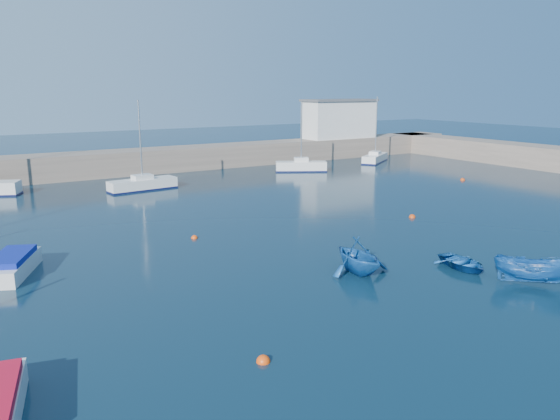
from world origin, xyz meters
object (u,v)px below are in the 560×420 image
harbor_office (339,120)px  dinghy_left (358,256)px  sailboat_6 (143,184)px  sailboat_7 (301,166)px  motorboat_1 (13,265)px  dinghy_center (463,263)px  sailboat_8 (375,158)px  dinghy_right (533,270)px

harbor_office → dinghy_left: harbor_office is taller
sailboat_6 → sailboat_7: bearing=-90.6°
motorboat_1 → dinghy_center: (20.37, -11.38, -0.21)m
sailboat_7 → sailboat_8: (12.66, 1.71, -0.08)m
harbor_office → dinghy_center: size_ratio=3.29×
harbor_office → motorboat_1: harbor_office is taller
sailboat_7 → dinghy_right: 38.25m
sailboat_6 → dinghy_right: 35.61m
sailboat_6 → sailboat_7: size_ratio=1.07×
motorboat_1 → dinghy_center: bearing=-5.7°
sailboat_8 → dinghy_right: size_ratio=2.28×
harbor_office → sailboat_7: (-12.06, -8.70, -4.46)m
dinghy_right → dinghy_center: bearing=67.5°
sailboat_7 → dinghy_right: bearing=-167.5°
sailboat_6 → sailboat_7: sailboat_6 is taller
dinghy_right → harbor_office: bearing=23.7°
dinghy_left → harbor_office: bearing=57.8°
harbor_office → sailboat_6: sailboat_6 is taller
sailboat_8 → dinghy_center: bearing=110.7°
sailboat_7 → dinghy_left: (-17.20, -30.92, 0.31)m
sailboat_7 → dinghy_left: bearing=-179.9°
motorboat_1 → dinghy_left: 17.67m
sailboat_6 → dinghy_center: sailboat_6 is taller
sailboat_8 → dinghy_left: bearing=103.4°
sailboat_6 → dinghy_center: size_ratio=2.73×
motorboat_1 → dinghy_right: dinghy_right is taller
sailboat_8 → harbor_office: bearing=-29.2°
harbor_office → sailboat_6: bearing=-161.1°
sailboat_7 → dinghy_center: 35.36m
harbor_office → motorboat_1: (-44.44, -30.58, -4.58)m
sailboat_6 → dinghy_left: bearing=177.5°
harbor_office → sailboat_8: 8.35m
sailboat_8 → dinghy_left: size_ratio=2.32×
sailboat_6 → dinghy_right: size_ratio=2.29×
sailboat_8 → dinghy_right: 45.05m
sailboat_7 → motorboat_1: bearing=153.2°
harbor_office → sailboat_8: bearing=-85.1°
sailboat_7 → dinghy_center: sailboat_7 is taller
motorboat_1 → dinghy_center: size_ratio=1.58×
harbor_office → dinghy_right: (-23.04, -45.33, -4.40)m
sailboat_6 → dinghy_right: sailboat_6 is taller
harbor_office → dinghy_left: (-29.26, -39.62, -4.15)m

